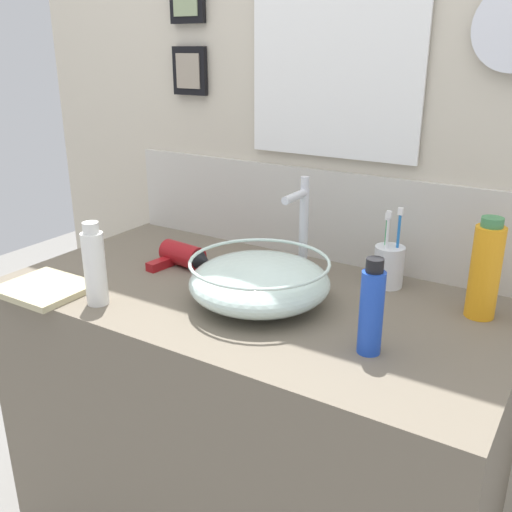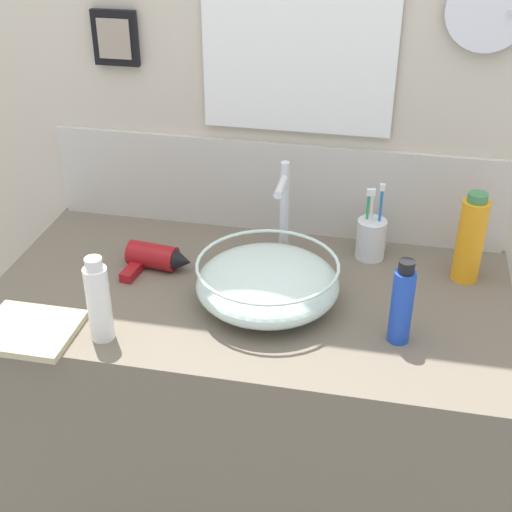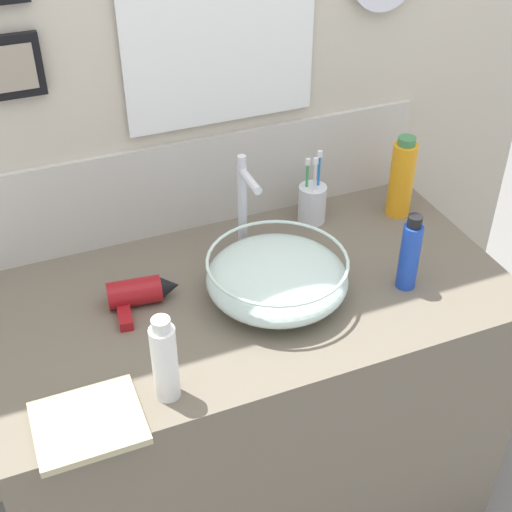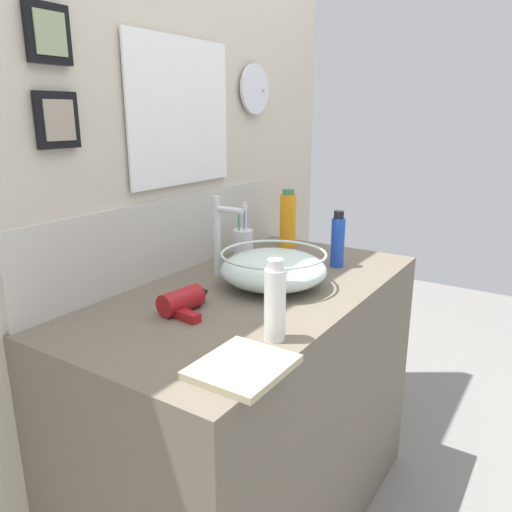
{
  "view_description": "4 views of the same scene",
  "coord_description": "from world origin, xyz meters",
  "px_view_note": "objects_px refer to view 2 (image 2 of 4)",
  "views": [
    {
      "loc": [
        0.69,
        -1.08,
        1.44
      ],
      "look_at": [
        0.02,
        0.0,
        0.98
      ],
      "focal_mm": 40.0,
      "sensor_mm": 36.0,
      "label": 1
    },
    {
      "loc": [
        0.3,
        -1.39,
        1.82
      ],
      "look_at": [
        0.02,
        0.0,
        0.98
      ],
      "focal_mm": 50.0,
      "sensor_mm": 36.0,
      "label": 2
    },
    {
      "loc": [
        -0.48,
        -1.22,
        1.95
      ],
      "look_at": [
        0.02,
        0.0,
        0.98
      ],
      "focal_mm": 50.0,
      "sensor_mm": 36.0,
      "label": 3
    },
    {
      "loc": [
        -1.21,
        -0.8,
        1.4
      ],
      "look_at": [
        0.02,
        0.0,
        0.98
      ],
      "focal_mm": 35.0,
      "sensor_mm": 36.0,
      "label": 4
    }
  ],
  "objects_px": {
    "faucet": "(284,207)",
    "hair_drier": "(156,258)",
    "glass_bowl_sink": "(267,283)",
    "hand_towel": "(29,330)",
    "shampoo_bottle": "(99,301)",
    "lotion_bottle": "(470,239)",
    "soap_dispenser": "(402,304)",
    "toothbrush_cup": "(371,238)"
  },
  "relations": [
    {
      "from": "toothbrush_cup",
      "to": "hand_towel",
      "type": "height_order",
      "value": "toothbrush_cup"
    },
    {
      "from": "faucet",
      "to": "hair_drier",
      "type": "relative_size",
      "value": 1.54
    },
    {
      "from": "faucet",
      "to": "toothbrush_cup",
      "type": "distance_m",
      "value": 0.24
    },
    {
      "from": "shampoo_bottle",
      "to": "hand_towel",
      "type": "bearing_deg",
      "value": -172.95
    },
    {
      "from": "lotion_bottle",
      "to": "hand_towel",
      "type": "distance_m",
      "value": 1.04
    },
    {
      "from": "lotion_bottle",
      "to": "glass_bowl_sink",
      "type": "bearing_deg",
      "value": -155.47
    },
    {
      "from": "hand_towel",
      "to": "toothbrush_cup",
      "type": "bearing_deg",
      "value": 34.38
    },
    {
      "from": "glass_bowl_sink",
      "to": "lotion_bottle",
      "type": "bearing_deg",
      "value": 24.53
    },
    {
      "from": "toothbrush_cup",
      "to": "lotion_bottle",
      "type": "xyz_separation_m",
      "value": [
        0.23,
        -0.06,
        0.06
      ]
    },
    {
      "from": "hair_drier",
      "to": "lotion_bottle",
      "type": "height_order",
      "value": "lotion_bottle"
    },
    {
      "from": "lotion_bottle",
      "to": "soap_dispenser",
      "type": "xyz_separation_m",
      "value": [
        -0.15,
        -0.28,
        -0.02
      ]
    },
    {
      "from": "glass_bowl_sink",
      "to": "hand_towel",
      "type": "xyz_separation_m",
      "value": [
        -0.49,
        -0.22,
        -0.05
      ]
    },
    {
      "from": "hand_towel",
      "to": "hair_drier",
      "type": "bearing_deg",
      "value": 59.4
    },
    {
      "from": "glass_bowl_sink",
      "to": "toothbrush_cup",
      "type": "xyz_separation_m",
      "value": [
        0.22,
        0.26,
        -0.0
      ]
    },
    {
      "from": "soap_dispenser",
      "to": "lotion_bottle",
      "type": "bearing_deg",
      "value": 62.09
    },
    {
      "from": "faucet",
      "to": "hand_towel",
      "type": "relative_size",
      "value": 1.28
    },
    {
      "from": "hair_drier",
      "to": "shampoo_bottle",
      "type": "bearing_deg",
      "value": -94.49
    },
    {
      "from": "glass_bowl_sink",
      "to": "hair_drier",
      "type": "xyz_separation_m",
      "value": [
        -0.3,
        0.1,
        -0.03
      ]
    },
    {
      "from": "faucet",
      "to": "toothbrush_cup",
      "type": "bearing_deg",
      "value": 14.83
    },
    {
      "from": "glass_bowl_sink",
      "to": "lotion_bottle",
      "type": "relative_size",
      "value": 1.43
    },
    {
      "from": "toothbrush_cup",
      "to": "glass_bowl_sink",
      "type": "bearing_deg",
      "value": -129.56
    },
    {
      "from": "hand_towel",
      "to": "faucet",
      "type": "bearing_deg",
      "value": 41.08
    },
    {
      "from": "toothbrush_cup",
      "to": "shampoo_bottle",
      "type": "relative_size",
      "value": 1.03
    },
    {
      "from": "faucet",
      "to": "glass_bowl_sink",
      "type": "bearing_deg",
      "value": -90.0
    },
    {
      "from": "faucet",
      "to": "soap_dispenser",
      "type": "height_order",
      "value": "faucet"
    },
    {
      "from": "lotion_bottle",
      "to": "hand_towel",
      "type": "xyz_separation_m",
      "value": [
        -0.94,
        -0.43,
        -0.1
      ]
    },
    {
      "from": "glass_bowl_sink",
      "to": "faucet",
      "type": "height_order",
      "value": "faucet"
    },
    {
      "from": "hair_drier",
      "to": "hand_towel",
      "type": "distance_m",
      "value": 0.37
    },
    {
      "from": "soap_dispenser",
      "to": "hair_drier",
      "type": "bearing_deg",
      "value": 163.8
    },
    {
      "from": "hair_drier",
      "to": "lotion_bottle",
      "type": "distance_m",
      "value": 0.77
    },
    {
      "from": "glass_bowl_sink",
      "to": "toothbrush_cup",
      "type": "relative_size",
      "value": 1.6
    },
    {
      "from": "toothbrush_cup",
      "to": "lotion_bottle",
      "type": "relative_size",
      "value": 0.89
    },
    {
      "from": "hair_drier",
      "to": "lotion_bottle",
      "type": "relative_size",
      "value": 0.74
    },
    {
      "from": "hair_drier",
      "to": "shampoo_bottle",
      "type": "distance_m",
      "value": 0.3
    },
    {
      "from": "soap_dispenser",
      "to": "shampoo_bottle",
      "type": "distance_m",
      "value": 0.64
    },
    {
      "from": "shampoo_bottle",
      "to": "lotion_bottle",
      "type": "bearing_deg",
      "value": 27.57
    },
    {
      "from": "shampoo_bottle",
      "to": "hand_towel",
      "type": "distance_m",
      "value": 0.19
    },
    {
      "from": "shampoo_bottle",
      "to": "soap_dispenser",
      "type": "bearing_deg",
      "value": 10.94
    },
    {
      "from": "glass_bowl_sink",
      "to": "faucet",
      "type": "relative_size",
      "value": 1.25
    },
    {
      "from": "soap_dispenser",
      "to": "faucet",
      "type": "bearing_deg",
      "value": 136.73
    },
    {
      "from": "faucet",
      "to": "toothbrush_cup",
      "type": "xyz_separation_m",
      "value": [
        0.22,
        0.06,
        -0.1
      ]
    },
    {
      "from": "lotion_bottle",
      "to": "shampoo_bottle",
      "type": "bearing_deg",
      "value": -152.43
    }
  ]
}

